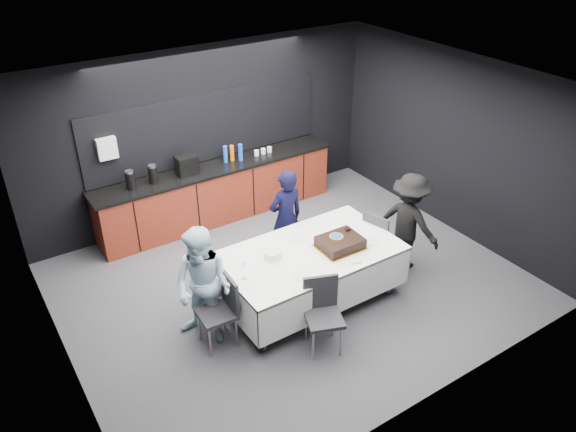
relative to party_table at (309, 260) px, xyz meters
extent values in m
plane|color=#47474C|center=(0.00, 0.40, -0.64)|extent=(6.00, 6.00, 0.00)
cube|color=white|center=(0.00, 0.40, 2.16)|extent=(6.00, 5.00, 0.04)
cube|color=black|center=(0.00, 2.90, 0.76)|extent=(6.00, 0.04, 2.80)
cube|color=black|center=(0.00, -2.10, 0.76)|extent=(6.00, 0.04, 2.80)
cube|color=black|center=(-3.00, 0.40, 0.76)|extent=(0.04, 5.00, 2.80)
cube|color=black|center=(3.00, 0.40, 0.76)|extent=(0.04, 5.00, 2.80)
cube|color=maroon|center=(0.00, 2.60, -0.19)|extent=(4.00, 0.60, 0.90)
cube|color=black|center=(0.00, 2.60, 0.28)|extent=(4.10, 0.64, 0.04)
cube|color=black|center=(0.00, 2.88, 0.86)|extent=(4.00, 0.03, 1.10)
cube|color=white|center=(-1.60, 2.83, 0.91)|extent=(0.28, 0.12, 0.32)
cylinder|color=black|center=(-1.40, 2.60, 0.43)|extent=(0.14, 0.14, 0.26)
cylinder|color=black|center=(-1.05, 2.60, 0.43)|extent=(0.14, 0.14, 0.26)
cube|color=black|center=(-0.50, 2.60, 0.45)|extent=(0.32, 0.24, 0.30)
cylinder|color=blue|center=(0.20, 2.65, 0.44)|extent=(0.07, 0.07, 0.28)
cylinder|color=orange|center=(0.32, 2.65, 0.43)|extent=(0.07, 0.07, 0.26)
cylinder|color=blue|center=(0.44, 2.58, 0.44)|extent=(0.07, 0.07, 0.28)
cylinder|color=white|center=(0.75, 2.60, 0.34)|extent=(0.08, 0.08, 0.09)
cylinder|color=white|center=(0.88, 2.60, 0.34)|extent=(0.08, 0.08, 0.09)
cylinder|color=white|center=(1.00, 2.60, 0.34)|extent=(0.08, 0.08, 0.09)
cylinder|color=#99999E|center=(-1.40, 2.60, 0.57)|extent=(0.12, 0.12, 0.03)
cylinder|color=#99999E|center=(-1.05, 2.60, 0.57)|extent=(0.12, 0.12, 0.03)
cylinder|color=#99999E|center=(-1.00, -0.50, -0.27)|extent=(0.06, 0.06, 0.75)
cylinder|color=#99999E|center=(-1.00, 0.50, -0.27)|extent=(0.06, 0.06, 0.75)
cylinder|color=#99999E|center=(1.00, -0.50, -0.27)|extent=(0.06, 0.06, 0.75)
cylinder|color=#99999E|center=(1.00, 0.50, -0.27)|extent=(0.06, 0.06, 0.75)
cube|color=white|center=(0.00, 0.00, 0.12)|extent=(2.32, 1.32, 0.04)
cube|color=white|center=(0.00, -0.65, -0.15)|extent=(2.32, 0.02, 0.55)
cube|color=white|center=(0.00, 0.65, -0.15)|extent=(2.32, 0.02, 0.55)
cube|color=white|center=(-1.15, 0.00, -0.15)|extent=(0.02, 1.32, 0.55)
cube|color=white|center=(1.15, 0.00, -0.15)|extent=(0.02, 1.32, 0.55)
cube|color=gold|center=(0.38, -0.15, 0.15)|extent=(0.59, 0.48, 0.01)
cube|color=black|center=(0.38, -0.15, 0.21)|extent=(0.54, 0.44, 0.12)
cube|color=black|center=(0.38, -0.15, 0.28)|extent=(0.54, 0.44, 0.01)
cylinder|color=orange|center=(0.36, -0.09, 0.28)|extent=(0.18, 0.18, 0.00)
cylinder|color=#1748B0|center=(0.36, -0.09, 0.29)|extent=(0.15, 0.15, 0.01)
sphere|color=black|center=(0.56, -0.03, 0.30)|extent=(0.04, 0.04, 0.04)
sphere|color=black|center=(0.58, -0.07, 0.30)|extent=(0.04, 0.04, 0.04)
sphere|color=black|center=(0.54, -0.07, 0.30)|extent=(0.04, 0.04, 0.04)
cylinder|color=white|center=(-0.47, 0.13, 0.19)|extent=(0.23, 0.23, 0.10)
cylinder|color=white|center=(-0.41, -0.37, 0.14)|extent=(0.21, 0.21, 0.01)
cylinder|color=white|center=(0.66, 0.07, 0.14)|extent=(0.19, 0.19, 0.01)
cylinder|color=white|center=(0.79, -0.27, 0.14)|extent=(0.20, 0.20, 0.01)
cylinder|color=white|center=(0.04, 0.33, 0.14)|extent=(0.22, 0.22, 0.01)
cube|color=white|center=(0.34, -0.51, 0.15)|extent=(0.17, 0.13, 0.02)
cylinder|color=white|center=(-1.00, -0.06, 0.14)|extent=(0.06, 0.06, 0.00)
cylinder|color=white|center=(-1.00, -0.06, 0.20)|extent=(0.01, 0.01, 0.12)
cylinder|color=white|center=(-1.00, -0.06, 0.31)|extent=(0.05, 0.05, 0.10)
cube|color=#29292D|center=(-1.40, -0.09, -0.19)|extent=(0.44, 0.44, 0.05)
cube|color=#29292D|center=(-1.21, -0.10, 0.06)|extent=(0.06, 0.42, 0.45)
cylinder|color=#99999E|center=(-1.56, 0.09, -0.42)|extent=(0.03, 0.03, 0.44)
cylinder|color=#99999E|center=(-1.58, -0.25, -0.42)|extent=(0.03, 0.03, 0.44)
cylinder|color=#99999E|center=(-1.22, 0.07, -0.42)|extent=(0.03, 0.03, 0.44)
cylinder|color=#99999E|center=(-1.24, -0.27, -0.42)|extent=(0.03, 0.03, 0.44)
cube|color=#29292D|center=(1.31, 0.07, -0.19)|extent=(0.51, 0.51, 0.05)
cube|color=#29292D|center=(1.13, 0.02, 0.06)|extent=(0.14, 0.42, 0.45)
cylinder|color=#99999E|center=(1.52, -0.06, -0.42)|extent=(0.03, 0.03, 0.44)
cylinder|color=#99999E|center=(1.43, 0.27, -0.42)|extent=(0.03, 0.03, 0.44)
cylinder|color=#99999E|center=(1.19, -0.14, -0.42)|extent=(0.03, 0.03, 0.44)
cylinder|color=#99999E|center=(1.11, 0.19, -0.42)|extent=(0.03, 0.03, 0.44)
cube|color=#29292D|center=(-0.38, -0.85, -0.19)|extent=(0.54, 0.54, 0.05)
cube|color=#29292D|center=(-0.32, -0.68, 0.06)|extent=(0.41, 0.19, 0.45)
cylinder|color=#99999E|center=(-0.60, -0.95, -0.42)|extent=(0.03, 0.03, 0.44)
cylinder|color=#99999E|center=(-0.29, -1.07, -0.42)|extent=(0.03, 0.03, 0.44)
cylinder|color=#99999E|center=(-0.48, -0.64, -0.42)|extent=(0.03, 0.03, 0.44)
cylinder|color=#99999E|center=(-0.17, -0.76, -0.42)|extent=(0.03, 0.03, 0.44)
imported|color=black|center=(0.22, 0.90, 0.11)|extent=(0.55, 0.36, 1.49)
imported|color=silver|center=(-1.46, 0.07, 0.13)|extent=(0.89, 0.94, 1.54)
imported|color=black|center=(1.62, -0.12, 0.09)|extent=(0.77, 1.06, 1.46)
camera|label=1|loc=(-3.49, -4.83, 4.18)|focal=35.00mm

